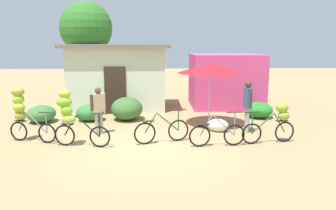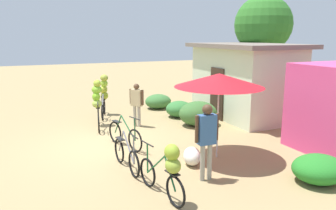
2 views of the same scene
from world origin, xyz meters
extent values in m
plane|color=#978054|center=(0.00, 0.00, 0.00)|extent=(60.00, 60.00, 0.00)
cube|color=beige|center=(-1.50, 5.84, 1.38)|extent=(4.20, 2.53, 2.75)
cube|color=#72665B|center=(-1.50, 5.84, 2.83)|extent=(4.70, 3.03, 0.16)
cube|color=#332319|center=(-1.50, 4.56, 1.00)|extent=(0.90, 0.06, 2.00)
cylinder|color=brown|center=(-3.29, 8.06, 1.46)|extent=(0.36, 0.36, 2.93)
sphere|color=#2D6E24|center=(-3.29, 8.06, 3.72)|extent=(2.65, 2.65, 2.65)
ellipsoid|color=#3A6E34|center=(-4.16, 3.15, 0.32)|extent=(1.06, 1.18, 0.64)
ellipsoid|color=#347235|center=(-2.35, 3.35, 0.32)|extent=(1.06, 1.09, 0.65)
ellipsoid|color=#38662E|center=(-0.93, 3.43, 0.44)|extent=(1.23, 1.43, 0.89)
ellipsoid|color=#247A25|center=(4.36, 3.61, 0.31)|extent=(1.10, 1.23, 0.62)
cylinder|color=beige|center=(2.13, 2.34, 1.10)|extent=(0.04, 0.04, 2.20)
cone|color=red|center=(2.13, 2.34, 2.10)|extent=(2.33, 2.33, 0.35)
torus|color=black|center=(-3.09, 0.39, 0.30)|extent=(0.59, 0.22, 0.60)
torus|color=black|center=(-4.04, 0.68, 0.30)|extent=(0.59, 0.22, 0.60)
cylinder|color=slate|center=(-3.87, 0.63, 0.61)|extent=(0.37, 0.14, 0.63)
cylinder|color=slate|center=(-3.40, 0.48, 0.61)|extent=(0.65, 0.23, 0.63)
cylinder|color=black|center=(-3.09, 0.39, 0.94)|extent=(0.49, 0.17, 0.03)
cylinder|color=slate|center=(-3.09, 0.39, 0.62)|extent=(0.04, 0.04, 0.64)
cube|color=black|center=(-3.94, 0.65, 0.63)|extent=(0.39, 0.24, 0.02)
ellipsoid|color=#90A328|center=(-3.95, 0.69, 0.80)|extent=(0.42, 0.36, 0.31)
ellipsoid|color=#9DA82C|center=(-3.97, 0.66, 1.05)|extent=(0.48, 0.45, 0.31)
ellipsoid|color=#93C12F|center=(-3.98, 0.70, 1.30)|extent=(0.35, 0.28, 0.31)
ellipsoid|color=#949F35|center=(-3.98, 0.71, 1.53)|extent=(0.42, 0.35, 0.28)
torus|color=black|center=(-1.44, -0.10, 0.31)|extent=(0.63, 0.17, 0.63)
torus|color=black|center=(-2.49, 0.11, 0.31)|extent=(0.63, 0.17, 0.63)
cylinder|color=black|center=(-2.30, 0.07, 0.62)|extent=(0.41, 0.11, 0.62)
cylinder|color=black|center=(-1.78, -0.03, 0.62)|extent=(0.71, 0.17, 0.63)
cylinder|color=black|center=(-1.44, -0.10, 0.99)|extent=(0.50, 0.13, 0.03)
cylinder|color=black|center=(-1.44, -0.10, 0.65)|extent=(0.04, 0.04, 0.68)
cube|color=black|center=(-2.38, 0.09, 0.66)|extent=(0.38, 0.21, 0.02)
ellipsoid|color=#95AF42|center=(-2.34, 0.05, 0.82)|extent=(0.48, 0.42, 0.29)
ellipsoid|color=#77B625|center=(-2.38, 0.04, 1.07)|extent=(0.36, 0.29, 0.33)
ellipsoid|color=#78B32B|center=(-2.45, 0.08, 1.31)|extent=(0.45, 0.36, 0.30)
ellipsoid|color=#97B230|center=(-2.42, 0.11, 1.54)|extent=(0.37, 0.32, 0.27)
torus|color=black|center=(0.87, 0.44, 0.34)|extent=(0.66, 0.24, 0.67)
torus|color=black|center=(-0.15, 0.14, 0.34)|extent=(0.66, 0.24, 0.67)
cylinder|color=#19592D|center=(0.03, 0.19, 0.63)|extent=(0.40, 0.15, 0.62)
cylinder|color=#19592D|center=(0.54, 0.35, 0.63)|extent=(0.70, 0.24, 0.62)
cylinder|color=black|center=(0.87, 0.44, 0.98)|extent=(0.49, 0.17, 0.03)
cylinder|color=#19592D|center=(0.87, 0.44, 0.66)|extent=(0.04, 0.04, 0.65)
cube|color=black|center=(-0.05, 0.17, 0.70)|extent=(0.39, 0.24, 0.02)
torus|color=black|center=(2.48, -0.10, 0.32)|extent=(0.64, 0.10, 0.64)
torus|color=black|center=(1.45, -0.17, 0.32)|extent=(0.64, 0.10, 0.64)
cylinder|color=slate|center=(1.63, -0.16, 0.63)|extent=(0.39, 0.06, 0.64)
cylinder|color=slate|center=(2.14, -0.12, 0.63)|extent=(0.69, 0.08, 0.65)
cylinder|color=black|center=(2.48, -0.10, 1.00)|extent=(0.50, 0.07, 0.03)
cylinder|color=slate|center=(2.48, -0.10, 0.66)|extent=(0.04, 0.04, 0.68)
cube|color=black|center=(1.55, -0.16, 0.67)|extent=(0.37, 0.17, 0.02)
torus|color=black|center=(3.03, 0.03, 0.32)|extent=(0.63, 0.15, 0.63)
torus|color=black|center=(4.09, 0.21, 0.32)|extent=(0.63, 0.15, 0.63)
cylinder|color=#19592D|center=(3.91, 0.18, 0.62)|extent=(0.41, 0.10, 0.61)
cylinder|color=#19592D|center=(3.38, 0.09, 0.62)|extent=(0.72, 0.15, 0.62)
cylinder|color=black|center=(3.03, 0.03, 0.97)|extent=(0.50, 0.11, 0.03)
cylinder|color=#19592D|center=(3.03, 0.03, 0.65)|extent=(0.04, 0.04, 0.66)
cube|color=black|center=(3.99, 0.19, 0.66)|extent=(0.38, 0.20, 0.02)
ellipsoid|color=#8CA534|center=(4.03, 0.19, 0.83)|extent=(0.38, 0.32, 0.30)
ellipsoid|color=#88A32A|center=(3.97, 0.19, 1.07)|extent=(0.39, 0.33, 0.31)
ellipsoid|color=silver|center=(2.31, 1.50, 0.22)|extent=(0.81, 0.67, 0.44)
cylinder|color=gray|center=(3.25, 1.27, 0.43)|extent=(0.11, 0.11, 0.85)
cylinder|color=gray|center=(3.25, 1.45, 0.43)|extent=(0.11, 0.11, 0.85)
cube|color=#33598C|center=(3.25, 1.36, 1.19)|extent=(0.21, 0.40, 0.67)
cylinder|color=#4C3321|center=(3.24, 1.11, 1.22)|extent=(0.08, 0.08, 0.61)
cylinder|color=#4C3321|center=(3.26, 1.61, 1.22)|extent=(0.08, 0.08, 0.61)
sphere|color=#4C3321|center=(3.25, 1.36, 1.64)|extent=(0.23, 0.23, 0.23)
cylinder|color=gray|center=(-1.76, 1.28, 0.38)|extent=(0.11, 0.11, 0.75)
cylinder|color=gray|center=(-1.62, 1.40, 0.38)|extent=(0.11, 0.11, 0.75)
cube|color=tan|center=(-1.69, 1.34, 1.05)|extent=(0.44, 0.41, 0.60)
cylinder|color=#4C3321|center=(-1.88, 1.18, 1.08)|extent=(0.08, 0.08, 0.54)
cylinder|color=#4C3321|center=(-1.49, 1.50, 1.08)|extent=(0.08, 0.08, 0.54)
sphere|color=#4C3321|center=(-1.69, 1.34, 1.45)|extent=(0.20, 0.20, 0.20)
camera|label=1|loc=(0.14, -9.44, 2.98)|focal=35.64mm
camera|label=2|loc=(9.33, -2.21, 3.23)|focal=35.19mm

